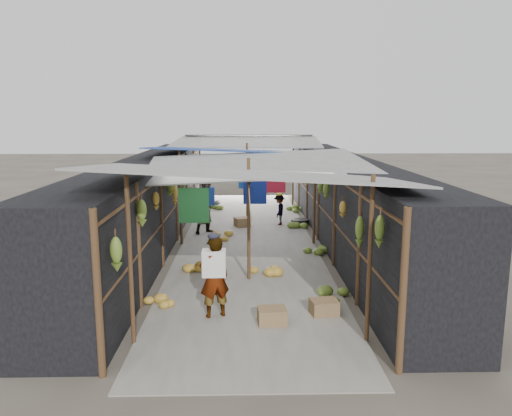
{
  "coord_description": "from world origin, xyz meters",
  "views": [
    {
      "loc": [
        -0.09,
        -7.21,
        3.43
      ],
      "look_at": [
        0.19,
        4.68,
        1.25
      ],
      "focal_mm": 35.0,
      "sensor_mm": 36.0,
      "label": 1
    }
  ],
  "objects": [
    {
      "name": "stall_left",
      "position": [
        -2.7,
        6.5,
        1.15
      ],
      "size": [
        1.4,
        15.0,
        2.3
      ],
      "primitive_type": "cube",
      "color": "black",
      "rests_on": "ground"
    },
    {
      "name": "market_canopy",
      "position": [
        0.03,
        6.83,
        2.4
      ],
      "size": [
        5.62,
        15.2,
        2.77
      ],
      "color": "brown",
      "rests_on": "ground"
    },
    {
      "name": "aisle_slab",
      "position": [
        0.0,
        6.5,
        0.01
      ],
      "size": [
        3.6,
        16.0,
        0.02
      ],
      "primitive_type": "cube",
      "color": "#9E998E",
      "rests_on": "ground"
    },
    {
      "name": "floor_bananas",
      "position": [
        -0.14,
        5.95,
        0.15
      ],
      "size": [
        4.05,
        10.12,
        0.36
      ],
      "color": "#B78E2F",
      "rests_on": "ground"
    },
    {
      "name": "vendor_seated",
      "position": [
        1.02,
        8.41,
        0.5
      ],
      "size": [
        0.49,
        0.7,
        0.99
      ],
      "primitive_type": "imported",
      "rotation": [
        0.0,
        0.0,
        -1.77
      ],
      "color": "#443F3B",
      "rests_on": "ground"
    },
    {
      "name": "crate_back",
      "position": [
        -0.15,
        8.2,
        0.15
      ],
      "size": [
        0.58,
        0.54,
        0.3
      ],
      "primitive_type": "cube",
      "rotation": [
        0.0,
        0.0,
        0.4
      ],
      "color": "#8F6649",
      "rests_on": "ground"
    },
    {
      "name": "crate_mid",
      "position": [
        1.3,
        1.03,
        0.14
      ],
      "size": [
        0.52,
        0.44,
        0.28
      ],
      "primitive_type": "cube",
      "rotation": [
        0.0,
        0.0,
        0.16
      ],
      "color": "#8F6649",
      "rests_on": "ground"
    },
    {
      "name": "shopper_blue",
      "position": [
        -1.17,
        7.32,
        0.83
      ],
      "size": [
        1.02,
        0.97,
        1.65
      ],
      "primitive_type": "imported",
      "rotation": [
        0.0,
        0.0,
        0.59
      ],
      "color": "#1F3E9E",
      "rests_on": "ground"
    },
    {
      "name": "ground",
      "position": [
        0.0,
        0.0,
        0.0
      ],
      "size": [
        80.0,
        80.0,
        0.0
      ],
      "primitive_type": "plane",
      "color": "#6B6356",
      "rests_on": "ground"
    },
    {
      "name": "stall_right",
      "position": [
        2.7,
        6.5,
        1.15
      ],
      "size": [
        1.4,
        15.0,
        2.3
      ],
      "primitive_type": "cube",
      "color": "black",
      "rests_on": "ground"
    },
    {
      "name": "black_basin",
      "position": [
        1.7,
        8.5,
        0.09
      ],
      "size": [
        0.57,
        0.57,
        0.17
      ],
      "primitive_type": "cylinder",
      "color": "black",
      "rests_on": "ground"
    },
    {
      "name": "crate_near",
      "position": [
        0.37,
        0.66,
        0.14
      ],
      "size": [
        0.5,
        0.41,
        0.28
      ],
      "primitive_type": "cube",
      "rotation": [
        0.0,
        0.0,
        0.08
      ],
      "color": "#8F6649",
      "rests_on": "ground"
    },
    {
      "name": "vendor_elderly",
      "position": [
        -0.61,
        0.98,
        0.72
      ],
      "size": [
        0.61,
        0.51,
        1.44
      ],
      "primitive_type": "imported",
      "rotation": [
        0.0,
        0.0,
        3.51
      ],
      "color": "silver",
      "rests_on": "ground"
    },
    {
      "name": "hanging_bananas",
      "position": [
        -0.16,
        6.94,
        1.64
      ],
      "size": [
        3.95,
        14.19,
        0.87
      ],
      "color": "olive",
      "rests_on": "ground"
    }
  ]
}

